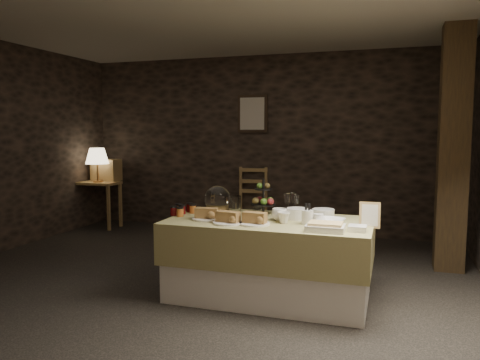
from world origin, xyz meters
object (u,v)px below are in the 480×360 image
(chair, at_px, (252,204))
(timber_column, at_px, (453,150))
(buffet_table, at_px, (269,253))
(console_table, at_px, (97,190))
(wine_rack, at_px, (106,170))
(fruit_stand, at_px, (264,200))
(table_lamp, at_px, (97,156))

(chair, relative_size, timber_column, 0.29)
(buffet_table, xyz_separation_m, console_table, (-3.31, 2.17, 0.18))
(wine_rack, bearing_deg, console_table, -105.52)
(console_table, bearing_deg, fruit_stand, -30.61)
(chair, bearing_deg, console_table, -176.36)
(table_lamp, distance_m, fruit_stand, 3.64)
(buffet_table, distance_m, wine_rack, 4.05)
(console_table, xyz_separation_m, table_lamp, (0.05, -0.05, 0.52))
(wine_rack, bearing_deg, fruit_stand, -33.36)
(wine_rack, bearing_deg, buffet_table, -35.76)
(chair, bearing_deg, fruit_stand, -77.04)
(wine_rack, relative_size, timber_column, 0.16)
(chair, bearing_deg, buffet_table, -76.45)
(console_table, height_order, fruit_stand, fruit_stand)
(table_lamp, bearing_deg, chair, 11.22)
(table_lamp, height_order, timber_column, timber_column)
(console_table, distance_m, table_lamp, 0.53)
(chair, bearing_deg, timber_column, -30.19)
(table_lamp, distance_m, chair, 2.48)
(chair, xyz_separation_m, fruit_stand, (0.80, -2.30, 0.42))
(table_lamp, height_order, wine_rack, table_lamp)
(console_table, relative_size, timber_column, 0.27)
(buffet_table, bearing_deg, chair, 109.74)
(console_table, height_order, timber_column, timber_column)
(wine_rack, bearing_deg, chair, 5.71)
(buffet_table, height_order, console_table, console_table)
(table_lamp, bearing_deg, buffet_table, -33.01)
(buffet_table, distance_m, table_lamp, 3.95)
(chair, height_order, fruit_stand, fruit_stand)
(buffet_table, bearing_deg, wine_rack, 144.24)
(table_lamp, relative_size, wine_rack, 1.25)
(console_table, distance_m, wine_rack, 0.35)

